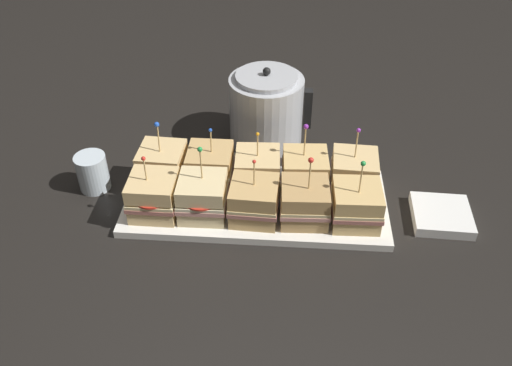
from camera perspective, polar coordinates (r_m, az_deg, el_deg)
ground_plane at (r=1.25m, az=0.00°, el=-2.36°), size 6.00×6.00×0.00m
serving_platter at (r=1.24m, az=0.00°, el=-2.05°), size 0.59×0.26×0.02m
sandwich_front_far_left at (r=1.20m, az=-10.71°, el=-1.32°), size 0.11×0.11×0.15m
sandwich_front_left at (r=1.18m, az=-5.64°, el=-1.48°), size 0.11×0.11×0.17m
sandwich_front_center at (r=1.16m, az=-0.09°, el=-1.89°), size 0.11×0.11×0.15m
sandwich_front_right at (r=1.17m, az=5.14°, el=-2.03°), size 0.11×0.11×0.17m
sandwich_front_far_right at (r=1.17m, az=10.51°, el=-2.29°), size 0.11×0.11×0.16m
sandwich_back_far_left at (r=1.28m, az=-9.79°, el=1.83°), size 0.11×0.11×0.17m
sandwich_back_left at (r=1.26m, az=-4.83°, el=1.67°), size 0.11×0.11×0.15m
sandwich_back_center at (r=1.25m, az=0.20°, el=1.36°), size 0.11×0.11×0.15m
sandwich_back_right at (r=1.25m, az=5.18°, el=1.24°), size 0.11×0.11×0.17m
sandwich_back_far_right at (r=1.26m, az=10.27°, el=1.01°), size 0.11×0.11×0.17m
kettle_steel at (r=1.41m, az=1.11°, el=7.81°), size 0.21×0.19×0.21m
drinking_glass at (r=1.33m, az=-16.82°, el=1.09°), size 0.07×0.07×0.09m
napkin_stack at (r=1.27m, az=18.94°, el=-3.23°), size 0.13×0.13×0.02m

